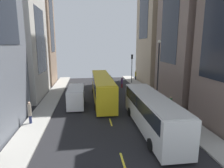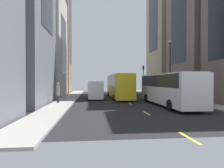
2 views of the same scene
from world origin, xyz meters
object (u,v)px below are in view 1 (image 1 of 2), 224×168
object	(u,v)px
city_bus_white	(151,110)
pedestrian_waiting_curb	(170,105)
car_black_0	(107,79)
pedestrian_walking_far	(30,112)
streetcar_yellow	(102,86)
pedestrian_crossing_mid	(122,82)
traffic_light_near_corner	(132,63)
delivery_van_white	(76,95)
pedestrian_crossing_near	(136,75)

from	to	relation	value
city_bus_white	pedestrian_waiting_curb	distance (m)	4.81
car_black_0	pedestrian_waiting_curb	xyz separation A→B (m)	(-5.37, 19.39, 0.37)
pedestrian_walking_far	streetcar_yellow	bearing A→B (deg)	-126.17
pedestrian_walking_far	pedestrian_crossing_mid	distance (m)	20.11
traffic_light_near_corner	delivery_van_white	bearing A→B (deg)	52.48
pedestrian_walking_far	pedestrian_crossing_near	xyz separation A→B (m)	(-16.86, -22.93, -0.11)
streetcar_yellow	traffic_light_near_corner	distance (m)	13.90
car_black_0	pedestrian_crossing_near	distance (m)	7.55
streetcar_yellow	pedestrian_waiting_curb	xyz separation A→B (m)	(-7.25, 7.26, -0.82)
city_bus_white	traffic_light_near_corner	world-z (taller)	traffic_light_near_corner
delivery_van_white	pedestrian_crossing_mid	size ratio (longest dim) A/B	2.80
city_bus_white	streetcar_yellow	size ratio (longest dim) A/B	0.84
streetcar_yellow	pedestrian_waiting_curb	size ratio (longest dim) A/B	6.62
car_black_0	pedestrian_walking_far	distance (m)	22.32
delivery_van_white	pedestrian_waiting_curb	bearing A→B (deg)	155.61
city_bus_white	pedestrian_crossing_near	bearing A→B (deg)	-101.02
city_bus_white	delivery_van_white	distance (m)	11.19
car_black_0	delivery_van_white	bearing A→B (deg)	68.90
pedestrian_crossing_near	pedestrian_crossing_mid	world-z (taller)	pedestrian_crossing_near
pedestrian_walking_far	car_black_0	bearing A→B (deg)	-106.94
city_bus_white	pedestrian_walking_far	world-z (taller)	city_bus_white
delivery_van_white	pedestrian_waiting_curb	distance (m)	12.01
pedestrian_walking_far	traffic_light_near_corner	xyz separation A→B (m)	(-15.14, -19.61, 2.90)
pedestrian_crossing_near	pedestrian_crossing_mid	xyz separation A→B (m)	(4.48, 7.09, -0.20)
streetcar_yellow	pedestrian_crossing_near	size ratio (longest dim) A/B	6.88
streetcar_yellow	pedestrian_walking_far	size ratio (longest dim) A/B	6.26
pedestrian_crossing_near	pedestrian_walking_far	bearing A→B (deg)	-114.08
car_black_0	pedestrian_crossing_near	bearing A→B (deg)	-157.01
delivery_van_white	pedestrian_crossing_near	world-z (taller)	delivery_van_white
pedestrian_crossing_near	pedestrian_waiting_curb	world-z (taller)	pedestrian_waiting_curb
pedestrian_waiting_curb	traffic_light_near_corner	world-z (taller)	traffic_light_near_corner
city_bus_white	car_black_0	xyz separation A→B (m)	(1.95, -22.70, -1.08)
delivery_van_white	car_black_0	xyz separation A→B (m)	(-5.57, -14.43, -0.58)
streetcar_yellow	pedestrian_crossing_near	xyz separation A→B (m)	(-8.83, -15.07, -0.87)
city_bus_white	pedestrian_crossing_near	size ratio (longest dim) A/B	5.78
delivery_van_white	pedestrian_waiting_curb	world-z (taller)	delivery_van_white
streetcar_yellow	pedestrian_waiting_curb	distance (m)	10.29
delivery_van_white	traffic_light_near_corner	world-z (taller)	traffic_light_near_corner
streetcar_yellow	pedestrian_walking_far	distance (m)	11.26
city_bus_white	pedestrian_crossing_near	xyz separation A→B (m)	(-4.99, -25.65, -0.76)
city_bus_white	streetcar_yellow	world-z (taller)	streetcar_yellow
delivery_van_white	car_black_0	bearing A→B (deg)	-111.10
pedestrian_crossing_near	pedestrian_waiting_curb	distance (m)	22.39
pedestrian_waiting_curb	pedestrian_crossing_mid	bearing A→B (deg)	171.61
car_black_0	pedestrian_crossing_mid	size ratio (longest dim) A/B	2.20
streetcar_yellow	traffic_light_near_corner	xyz separation A→B (m)	(-7.11, -11.75, 2.14)
delivery_van_white	pedestrian_waiting_curb	xyz separation A→B (m)	(-10.93, 4.96, -0.21)
city_bus_white	pedestrian_crossing_mid	xyz separation A→B (m)	(-0.52, -18.55, -0.95)
delivery_van_white	pedestrian_crossing_mid	distance (m)	13.05
delivery_van_white	pedestrian_walking_far	size ratio (longest dim) A/B	2.48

